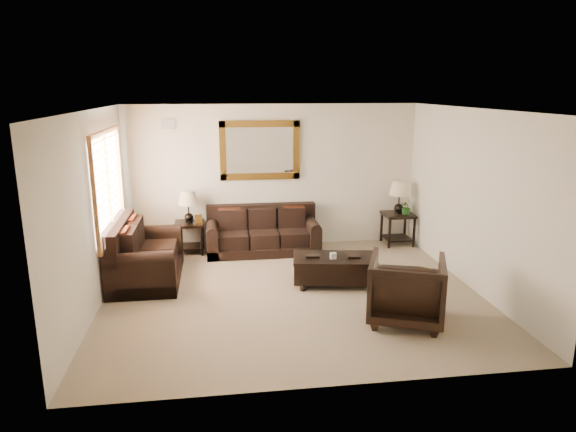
{
  "coord_description": "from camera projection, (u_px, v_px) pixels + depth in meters",
  "views": [
    {
      "loc": [
        -1.05,
        -7.09,
        2.99
      ],
      "look_at": [
        0.02,
        0.6,
        1.04
      ],
      "focal_mm": 32.0,
      "sensor_mm": 36.0,
      "label": 1
    }
  ],
  "objects": [
    {
      "name": "armchair",
      "position": [
        407.0,
        286.0,
        6.66
      ],
      "size": [
        1.2,
        1.17,
        0.97
      ],
      "primitive_type": "imported",
      "rotation": [
        0.0,
        0.0,
        2.76
      ],
      "color": "black",
      "rests_on": "floor"
    },
    {
      "name": "coffee_table",
      "position": [
        334.0,
        267.0,
        8.01
      ],
      "size": [
        1.38,
        0.89,
        0.55
      ],
      "rotation": [
        0.0,
        0.0,
        -0.16
      ],
      "color": "black",
      "rests_on": "room"
    },
    {
      "name": "window",
      "position": [
        109.0,
        185.0,
        7.81
      ],
      "size": [
        0.07,
        1.96,
        1.66
      ],
      "color": "white",
      "rests_on": "room"
    },
    {
      "name": "sofa",
      "position": [
        263.0,
        235.0,
        9.58
      ],
      "size": [
        2.06,
        0.89,
        0.84
      ],
      "color": "black",
      "rests_on": "room"
    },
    {
      "name": "end_table_right",
      "position": [
        399.0,
        203.0,
        9.89
      ],
      "size": [
        0.57,
        0.57,
        1.25
      ],
      "color": "black",
      "rests_on": "room"
    },
    {
      "name": "potted_plant",
      "position": [
        407.0,
        209.0,
        9.83
      ],
      "size": [
        0.27,
        0.3,
        0.23
      ],
      "primitive_type": "imported",
      "rotation": [
        0.0,
        0.0,
        0.02
      ],
      "color": "#23561D",
      "rests_on": "end_table_right"
    },
    {
      "name": "mirror",
      "position": [
        260.0,
        150.0,
        9.57
      ],
      "size": [
        1.5,
        0.06,
        1.1
      ],
      "color": "#4F330F",
      "rests_on": "room"
    },
    {
      "name": "room",
      "position": [
        292.0,
        205.0,
        7.35
      ],
      "size": [
        5.51,
        5.01,
        2.71
      ],
      "color": "#83745B",
      "rests_on": "ground"
    },
    {
      "name": "end_table_left",
      "position": [
        189.0,
        213.0,
        9.39
      ],
      "size": [
        0.53,
        0.53,
        1.17
      ],
      "color": "black",
      "rests_on": "room"
    },
    {
      "name": "air_vent",
      "position": [
        168.0,
        124.0,
        9.24
      ],
      "size": [
        0.25,
        0.02,
        0.18
      ],
      "primitive_type": "cube",
      "color": "#999999",
      "rests_on": "room"
    },
    {
      "name": "loveseat",
      "position": [
        142.0,
        258.0,
        8.13
      ],
      "size": [
        1.03,
        1.74,
        0.98
      ],
      "rotation": [
        0.0,
        0.0,
        1.57
      ],
      "color": "black",
      "rests_on": "room"
    }
  ]
}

